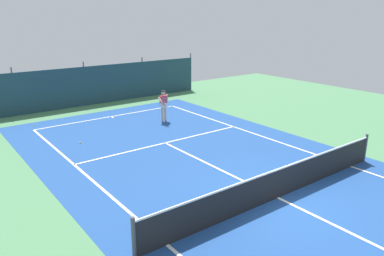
{
  "coord_description": "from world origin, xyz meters",
  "views": [
    {
      "loc": [
        -8.42,
        -6.75,
        5.5
      ],
      "look_at": [
        0.56,
        5.17,
        0.9
      ],
      "focal_mm": 34.95,
      "sensor_mm": 36.0,
      "label": 1
    }
  ],
  "objects_px": {
    "tennis_player": "(164,104)",
    "tennis_ball_near_player": "(35,125)",
    "tennis_ball_midcourt": "(80,143)",
    "parked_car": "(69,87)",
    "tennis_net": "(279,183)",
    "tennis_ball_by_sideline": "(160,105)"
  },
  "relations": [
    {
      "from": "tennis_ball_midcourt",
      "to": "parked_car",
      "type": "height_order",
      "value": "parked_car"
    },
    {
      "from": "tennis_ball_midcourt",
      "to": "tennis_ball_by_sideline",
      "type": "xyz_separation_m",
      "value": [
        6.68,
        3.95,
        0.0
      ]
    },
    {
      "from": "tennis_net",
      "to": "tennis_ball_near_player",
      "type": "distance_m",
      "value": 13.17
    },
    {
      "from": "tennis_net",
      "to": "tennis_ball_by_sideline",
      "type": "distance_m",
      "value": 13.1
    },
    {
      "from": "tennis_player",
      "to": "tennis_ball_by_sideline",
      "type": "height_order",
      "value": "tennis_player"
    },
    {
      "from": "tennis_ball_near_player",
      "to": "parked_car",
      "type": "distance_m",
      "value": 6.11
    },
    {
      "from": "tennis_player",
      "to": "tennis_ball_near_player",
      "type": "distance_m",
      "value": 6.64
    },
    {
      "from": "tennis_ball_midcourt",
      "to": "tennis_ball_by_sideline",
      "type": "relative_size",
      "value": 1.0
    },
    {
      "from": "parked_car",
      "to": "tennis_net",
      "type": "bearing_deg",
      "value": 88.44
    },
    {
      "from": "tennis_player",
      "to": "tennis_ball_near_player",
      "type": "height_order",
      "value": "tennis_player"
    },
    {
      "from": "tennis_player",
      "to": "tennis_ball_by_sideline",
      "type": "relative_size",
      "value": 24.85
    },
    {
      "from": "tennis_player",
      "to": "tennis_ball_midcourt",
      "type": "bearing_deg",
      "value": 3.38
    },
    {
      "from": "tennis_ball_near_player",
      "to": "tennis_ball_by_sideline",
      "type": "relative_size",
      "value": 1.0
    },
    {
      "from": "tennis_net",
      "to": "parked_car",
      "type": "relative_size",
      "value": 2.37
    },
    {
      "from": "tennis_net",
      "to": "tennis_ball_midcourt",
      "type": "xyz_separation_m",
      "value": [
        -3.01,
        8.62,
        -0.48
      ]
    },
    {
      "from": "tennis_net",
      "to": "tennis_ball_near_player",
      "type": "height_order",
      "value": "tennis_net"
    },
    {
      "from": "tennis_player",
      "to": "parked_car",
      "type": "xyz_separation_m",
      "value": [
        -2.2,
        8.11,
        -0.12
      ]
    },
    {
      "from": "tennis_player",
      "to": "parked_car",
      "type": "relative_size",
      "value": 0.38
    },
    {
      "from": "tennis_player",
      "to": "tennis_ball_midcourt",
      "type": "distance_m",
      "value": 5.03
    },
    {
      "from": "tennis_ball_near_player",
      "to": "tennis_player",
      "type": "bearing_deg",
      "value": -29.08
    },
    {
      "from": "parked_car",
      "to": "tennis_ball_near_player",
      "type": "bearing_deg",
      "value": 51.57
    },
    {
      "from": "tennis_player",
      "to": "tennis_ball_near_player",
      "type": "bearing_deg",
      "value": -34.62
    }
  ]
}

